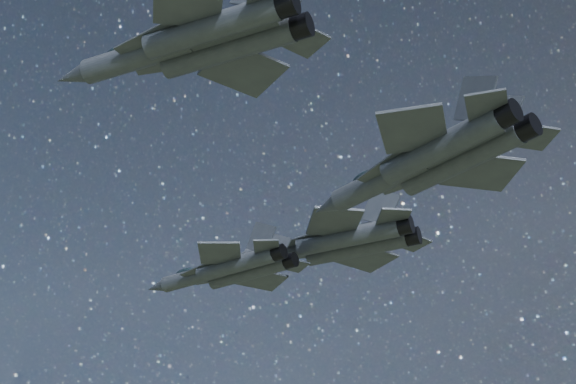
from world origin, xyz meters
The scene contains 4 objects.
jet_lead centered at (-11.77, 7.12, 144.43)m, with size 16.45×11.51×4.14m.
jet_left centered at (-4.08, 12.63, 146.86)m, with size 19.82×13.50×4.98m.
jet_right centered at (5.56, -15.68, 146.37)m, with size 18.78×12.79×4.72m.
jet_slot centered at (12.65, 0.21, 142.97)m, with size 19.57×13.61×4.92m.
Camera 1 is at (35.93, -45.59, 110.57)m, focal length 55.00 mm.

